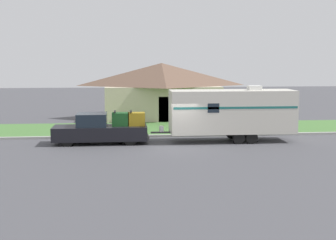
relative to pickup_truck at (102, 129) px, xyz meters
The scene contains 7 objects.
ground_plane 4.89m from the pickup_truck, 19.92° to the right, with size 120.00×120.00×0.00m, color #47474C.
curb_strip 5.06m from the pickup_truck, 24.97° to the left, with size 80.00×0.30×0.14m.
lawn_strip 7.38m from the pickup_truck, 51.82° to the left, with size 80.00×7.00×0.03m.
house_across_street 13.41m from the pickup_truck, 69.30° to the left, with size 10.49×6.85×4.81m.
pickup_truck is the anchor object (origin of this frame).
travel_trailer 8.17m from the pickup_truck, ahead, with size 8.97×2.24×3.50m.
mailbox 3.08m from the pickup_truck, 100.93° to the left, with size 0.48×0.20×1.29m.
Camera 1 is at (-3.17, -26.83, 5.10)m, focal length 50.00 mm.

